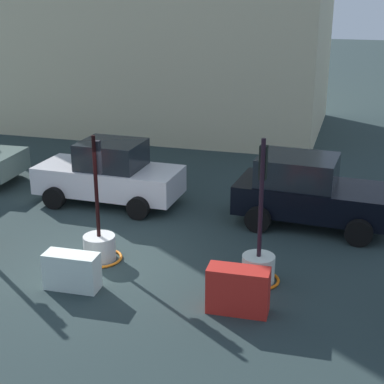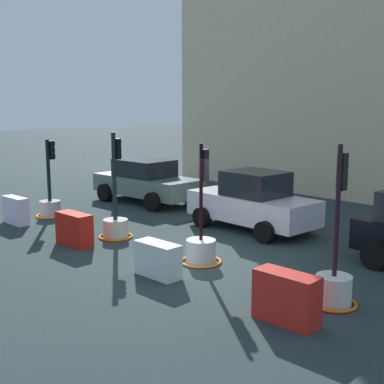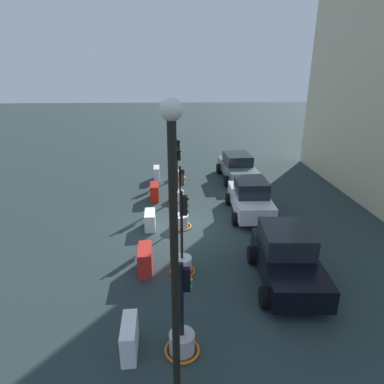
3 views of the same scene
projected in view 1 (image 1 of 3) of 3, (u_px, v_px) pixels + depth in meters
ground_plane at (99, 261)px, 13.02m from camera, size 120.00×120.00×0.00m
traffic_light_2 at (99, 243)px, 12.98m from camera, size 1.00×1.00×2.86m
traffic_light_3 at (259, 261)px, 12.00m from camera, size 0.91×0.91×3.05m
construction_barrier_2 at (72, 271)px, 11.74m from camera, size 1.12×0.50×0.76m
construction_barrier_3 at (238, 290)px, 10.87m from camera, size 1.17×0.51×0.90m
car_black_sedan at (310, 192)px, 14.81m from camera, size 4.03×2.37×1.77m
car_white_van at (110, 174)px, 16.26m from camera, size 4.07×2.12×1.78m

